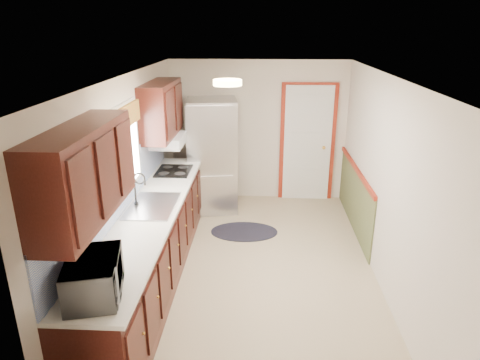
# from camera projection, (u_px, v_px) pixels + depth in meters

# --- Properties ---
(room_shell) EXTENTS (3.20, 5.20, 2.52)m
(room_shell) POSITION_uv_depth(u_px,v_px,m) (255.00, 181.00, 5.01)
(room_shell) COLOR tan
(room_shell) RESTS_ON ground
(kitchen_run) EXTENTS (0.63, 4.00, 2.20)m
(kitchen_run) POSITION_uv_depth(u_px,v_px,m) (148.00, 220.00, 4.93)
(kitchen_run) COLOR #34100B
(kitchen_run) RESTS_ON ground
(back_wall_trim) EXTENTS (1.12, 2.30, 2.08)m
(back_wall_trim) POSITION_uv_depth(u_px,v_px,m) (317.00, 154.00, 7.14)
(back_wall_trim) COLOR maroon
(back_wall_trim) RESTS_ON ground
(ceiling_fixture) EXTENTS (0.30, 0.30, 0.06)m
(ceiling_fixture) POSITION_uv_depth(u_px,v_px,m) (228.00, 83.00, 4.44)
(ceiling_fixture) COLOR #FFD88C
(ceiling_fixture) RESTS_ON room_shell
(microwave) EXTENTS (0.45, 0.64, 0.39)m
(microwave) POSITION_uv_depth(u_px,v_px,m) (93.00, 274.00, 3.26)
(microwave) COLOR white
(microwave) RESTS_ON kitchen_run
(refrigerator) EXTENTS (0.86, 0.82, 1.84)m
(refrigerator) POSITION_uv_depth(u_px,v_px,m) (213.00, 156.00, 6.95)
(refrigerator) COLOR #B7B7BC
(refrigerator) RESTS_ON ground
(rug) EXTENTS (1.02, 0.67, 0.01)m
(rug) POSITION_uv_depth(u_px,v_px,m) (244.00, 232.00, 6.41)
(rug) COLOR black
(rug) RESTS_ON ground
(cooktop) EXTENTS (0.48, 0.57, 0.02)m
(cooktop) POSITION_uv_depth(u_px,v_px,m) (174.00, 171.00, 6.14)
(cooktop) COLOR black
(cooktop) RESTS_ON kitchen_run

